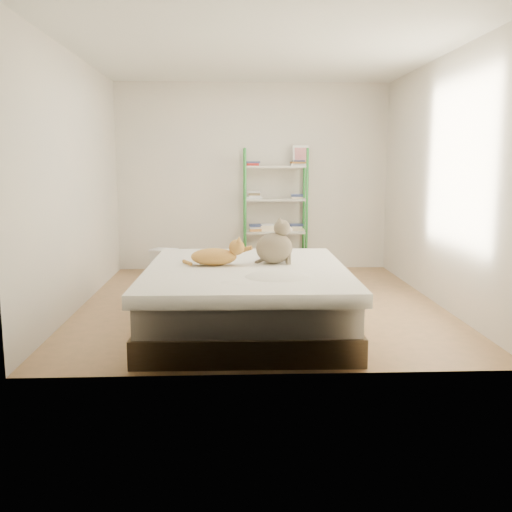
{
  "coord_description": "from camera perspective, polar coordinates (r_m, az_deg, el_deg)",
  "views": [
    {
      "loc": [
        -0.31,
        -5.99,
        1.49
      ],
      "look_at": [
        -0.07,
        -0.63,
        0.62
      ],
      "focal_mm": 40.0,
      "sensor_mm": 36.0,
      "label": 1
    }
  ],
  "objects": [
    {
      "name": "orange_cat",
      "position": [
        5.22,
        -4.25,
        0.15
      ],
      "size": [
        0.51,
        0.3,
        0.2
      ],
      "primitive_type": null,
      "rotation": [
        0.0,
        0.0,
        -0.06
      ],
      "color": "gold",
      "rests_on": "bed"
    },
    {
      "name": "white_bin",
      "position": [
        7.79,
        -9.2,
        -0.58
      ],
      "size": [
        0.39,
        0.37,
        0.36
      ],
      "rotation": [
        0.0,
        0.0,
        -0.37
      ],
      "color": "white",
      "rests_on": "ground"
    },
    {
      "name": "room",
      "position": [
        6.0,
        0.45,
        7.4
      ],
      "size": [
        3.81,
        4.21,
        2.61
      ],
      "color": "tan",
      "rests_on": "ground"
    },
    {
      "name": "grey_cat",
      "position": [
        5.29,
        1.84,
        1.46
      ],
      "size": [
        0.37,
        0.31,
        0.42
      ],
      "primitive_type": null,
      "rotation": [
        0.0,
        0.0,
        1.56
      ],
      "color": "#7E6E52",
      "rests_on": "bed"
    },
    {
      "name": "bed",
      "position": [
        5.2,
        -0.96,
        -4.18
      ],
      "size": [
        1.82,
        2.26,
        0.57
      ],
      "rotation": [
        0.0,
        0.0,
        -0.02
      ],
      "color": "brown",
      "rests_on": "ground"
    },
    {
      "name": "shelf_unit",
      "position": [
        7.92,
        1.98,
        4.47
      ],
      "size": [
        0.9,
        0.36,
        1.74
      ],
      "color": "green",
      "rests_on": "ground"
    },
    {
      "name": "cardboard_box",
      "position": [
        7.4,
        0.1,
        -0.95
      ],
      "size": [
        0.66,
        0.69,
        0.42
      ],
      "rotation": [
        0.0,
        0.0,
        -0.56
      ],
      "color": "#AA7744",
      "rests_on": "ground"
    }
  ]
}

